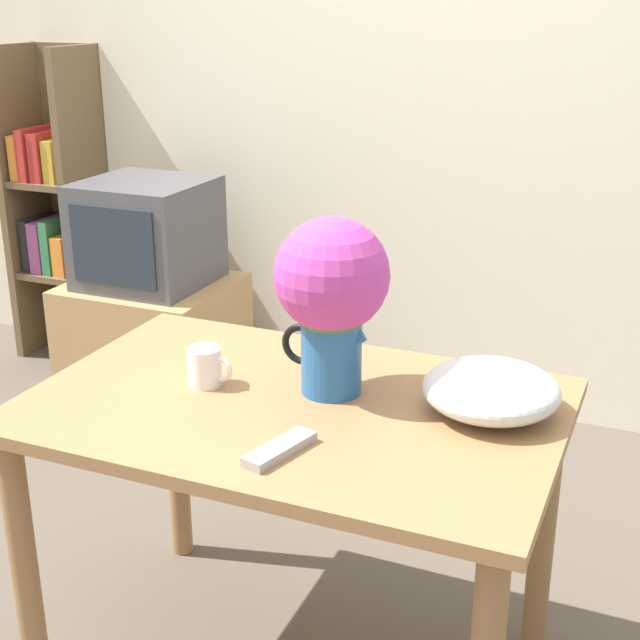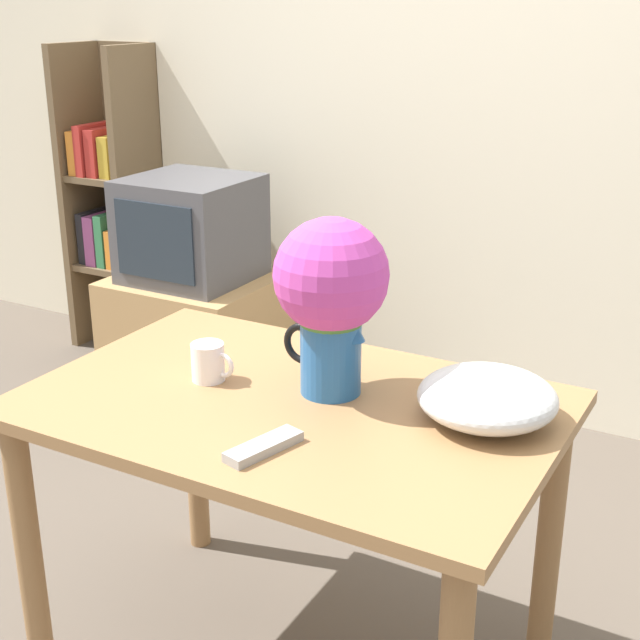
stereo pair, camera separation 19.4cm
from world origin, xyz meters
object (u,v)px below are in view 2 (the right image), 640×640
Objects in this scene: flower_vase at (331,291)px; white_bowl at (487,397)px; tv_set at (191,229)px; coffee_mug at (209,362)px.

flower_vase reaches higher than white_bowl.
tv_set reaches higher than white_bowl.
tv_set is at bearing 145.85° from white_bowl.
white_bowl is 1.87m from tv_set.
flower_vase reaches higher than tv_set.
tv_set is at bearing 137.90° from flower_vase.
coffee_mug is at bearing -51.49° from tv_set.
white_bowl reaches higher than coffee_mug.
flower_vase is 1.63m from tv_set.
coffee_mug is at bearing -169.93° from white_bowl.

